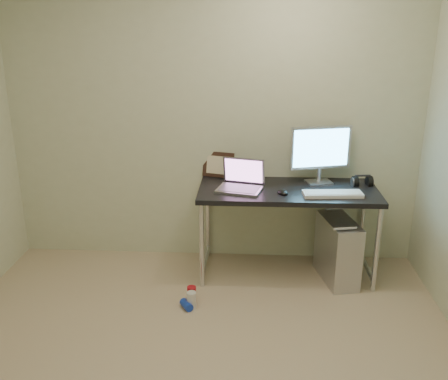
# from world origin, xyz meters

# --- Properties ---
(wall_back) EXTENTS (3.50, 0.02, 2.50)m
(wall_back) POSITION_xyz_m (0.00, 1.75, 1.25)
(wall_back) COLOR beige
(wall_back) RESTS_ON ground
(desk) EXTENTS (1.44, 0.63, 0.75)m
(desk) POSITION_xyz_m (0.63, 1.43, 0.66)
(desk) COLOR black
(desk) RESTS_ON ground
(tower_computer) EXTENTS (0.32, 0.54, 0.56)m
(tower_computer) POSITION_xyz_m (1.04, 1.34, 0.26)
(tower_computer) COLOR #BCBCC1
(tower_computer) RESTS_ON ground
(cable_a) EXTENTS (0.01, 0.16, 0.69)m
(cable_a) POSITION_xyz_m (0.99, 1.70, 0.40)
(cable_a) COLOR black
(cable_a) RESTS_ON ground
(cable_b) EXTENTS (0.02, 0.11, 0.71)m
(cable_b) POSITION_xyz_m (1.08, 1.68, 0.38)
(cable_b) COLOR black
(cable_b) RESTS_ON ground
(can_red) EXTENTS (0.07, 0.07, 0.13)m
(can_red) POSITION_xyz_m (-0.11, 0.92, 0.06)
(can_red) COLOR #AD101B
(can_red) RESTS_ON ground
(can_white) EXTENTS (0.08, 0.08, 0.13)m
(can_white) POSITION_xyz_m (-0.10, 0.83, 0.06)
(can_white) COLOR silver
(can_white) RESTS_ON ground
(can_blue) EXTENTS (0.11, 0.13, 0.06)m
(can_blue) POSITION_xyz_m (-0.14, 0.82, 0.03)
(can_blue) COLOR #1738BD
(can_blue) RESTS_ON ground
(laptop) EXTENTS (0.40, 0.35, 0.24)m
(laptop) POSITION_xyz_m (0.25, 1.42, 0.81)
(laptop) COLOR #B8B7BF
(laptop) RESTS_ON desk
(monitor) EXTENTS (0.50, 0.19, 0.48)m
(monitor) POSITION_xyz_m (0.89, 1.61, 1.03)
(monitor) COLOR #B8B7BF
(monitor) RESTS_ON desk
(keyboard) EXTENTS (0.46, 0.18, 0.03)m
(keyboard) POSITION_xyz_m (0.96, 1.29, 0.76)
(keyboard) COLOR white
(keyboard) RESTS_ON desk
(mouse_right) EXTENTS (0.09, 0.11, 0.03)m
(mouse_right) POSITION_xyz_m (1.17, 1.29, 0.77)
(mouse_right) COLOR black
(mouse_right) RESTS_ON desk
(mouse_left) EXTENTS (0.11, 0.13, 0.04)m
(mouse_left) POSITION_xyz_m (0.58, 1.31, 0.77)
(mouse_left) COLOR black
(mouse_left) RESTS_ON desk
(headphones) EXTENTS (0.17, 0.10, 0.11)m
(headphones) POSITION_xyz_m (1.24, 1.56, 0.78)
(headphones) COLOR black
(headphones) RESTS_ON desk
(picture_frame) EXTENTS (0.28, 0.15, 0.22)m
(picture_frame) POSITION_xyz_m (0.04, 1.73, 0.86)
(picture_frame) COLOR black
(picture_frame) RESTS_ON desk
(webcam) EXTENTS (0.04, 0.04, 0.11)m
(webcam) POSITION_xyz_m (0.23, 1.72, 0.83)
(webcam) COLOR silver
(webcam) RESTS_ON desk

